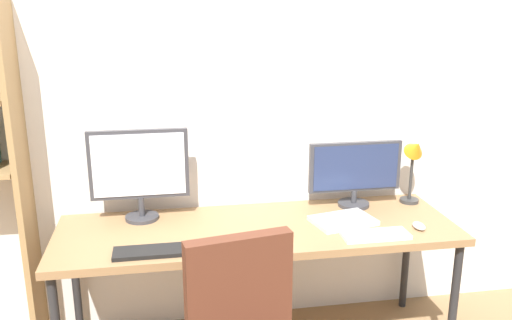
% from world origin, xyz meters
% --- Properties ---
extents(wall_back, '(4.49, 0.10, 2.60)m').
position_xyz_m(wall_back, '(0.00, 1.02, 1.30)').
color(wall_back, silver).
rests_on(wall_back, ground_plane).
extents(desk, '(2.09, 0.68, 0.74)m').
position_xyz_m(desk, '(0.00, 0.60, 0.69)').
color(desk, '#936D47').
rests_on(desk, ground_plane).
extents(monitor_left, '(0.52, 0.18, 0.50)m').
position_xyz_m(monitor_left, '(-0.60, 0.81, 1.02)').
color(monitor_left, '#38383D').
rests_on(monitor_left, desk).
extents(monitor_right, '(0.54, 0.18, 0.38)m').
position_xyz_m(monitor_right, '(0.60, 0.81, 0.95)').
color(monitor_right, '#38383D').
rests_on(monitor_right, desk).
extents(desk_lamp, '(0.11, 0.16, 0.41)m').
position_xyz_m(desk_lamp, '(0.94, 0.79, 1.01)').
color(desk_lamp, '#333333').
rests_on(desk_lamp, desk).
extents(keyboard_left, '(0.33, 0.13, 0.02)m').
position_xyz_m(keyboard_left, '(-0.56, 0.37, 0.75)').
color(keyboard_left, black).
rests_on(keyboard_left, desk).
extents(keyboard_right, '(0.34, 0.13, 0.02)m').
position_xyz_m(keyboard_right, '(0.56, 0.37, 0.75)').
color(keyboard_right, silver).
rests_on(keyboard_right, desk).
extents(computer_mouse, '(0.06, 0.10, 0.03)m').
position_xyz_m(computer_mouse, '(0.82, 0.43, 0.76)').
color(computer_mouse, silver).
rests_on(computer_mouse, desk).
extents(laptop_closed, '(0.36, 0.29, 0.02)m').
position_xyz_m(laptop_closed, '(0.46, 0.58, 0.75)').
color(laptop_closed, silver).
rests_on(laptop_closed, desk).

